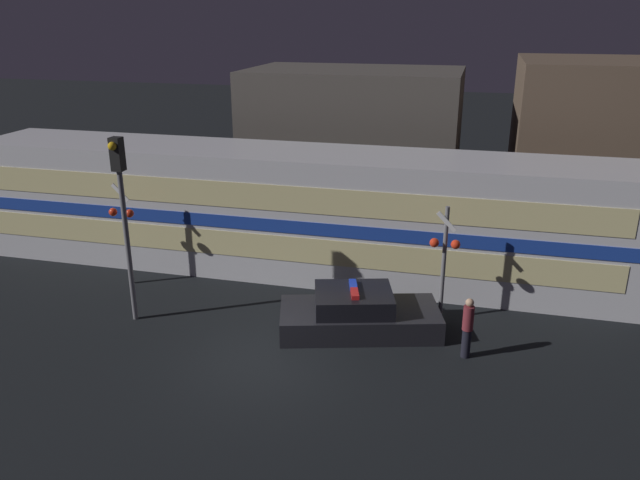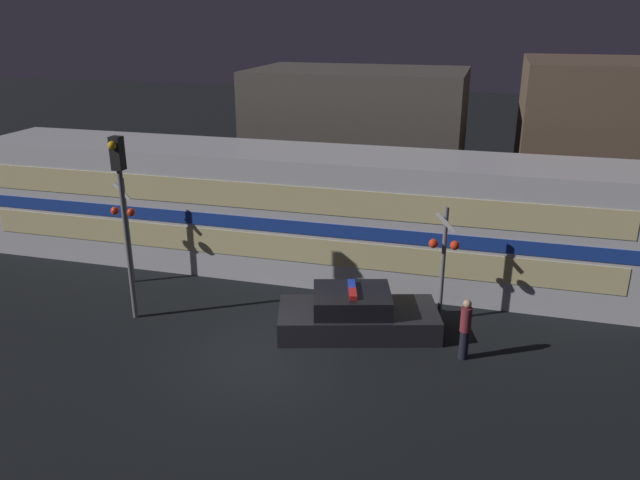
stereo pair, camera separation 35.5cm
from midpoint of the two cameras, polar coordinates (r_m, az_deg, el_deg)
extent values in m
plane|color=black|center=(16.35, -4.74, -10.90)|extent=(120.00, 120.00, 0.00)
cube|color=silver|center=(21.19, -2.38, 2.70)|extent=(22.03, 3.16, 4.14)
cube|color=#193899|center=(19.75, -3.79, 1.36)|extent=(21.59, 0.03, 0.41)
cube|color=beige|center=(20.00, -3.74, -0.66)|extent=(20.93, 0.02, 0.83)
cube|color=beige|center=(19.48, -3.85, 3.90)|extent=(20.93, 0.02, 0.83)
cube|color=black|center=(17.55, 4.07, -7.30)|extent=(4.76, 3.05, 0.68)
cube|color=black|center=(17.27, 3.54, -5.52)|extent=(2.49, 2.20, 0.53)
cube|color=red|center=(16.87, 3.62, -4.94)|extent=(0.35, 0.61, 0.12)
cube|color=blue|center=(17.39, 3.50, -4.14)|extent=(0.35, 0.61, 0.12)
cylinder|color=black|center=(16.65, 13.61, -9.28)|extent=(0.24, 0.24, 0.79)
cylinder|color=maroon|center=(16.31, 13.82, -7.07)|extent=(0.28, 0.28, 0.66)
sphere|color=tan|center=(16.12, 13.95, -5.69)|extent=(0.21, 0.21, 0.21)
cylinder|color=slate|center=(17.89, 11.73, -2.30)|extent=(0.12, 0.12, 3.42)
sphere|color=red|center=(17.53, 10.90, -0.32)|extent=(0.26, 0.26, 0.26)
sphere|color=red|center=(17.50, 12.79, -0.49)|extent=(0.26, 0.26, 0.26)
cube|color=white|center=(17.37, 12.01, 1.57)|extent=(0.58, 0.03, 0.58)
cylinder|color=slate|center=(20.94, -16.70, 0.77)|extent=(0.12, 0.12, 3.54)
sphere|color=red|center=(20.77, -17.78, 2.56)|extent=(0.26, 0.26, 0.26)
sphere|color=red|center=(20.46, -16.41, 2.45)|extent=(0.26, 0.26, 0.26)
cube|color=white|center=(20.49, -17.19, 4.25)|extent=(0.58, 0.03, 0.58)
cylinder|color=slate|center=(18.28, -16.63, -0.58)|extent=(0.15, 0.15, 4.42)
cube|color=black|center=(17.56, -17.49, 7.57)|extent=(0.30, 0.30, 0.90)
sphere|color=gold|center=(17.35, -17.92, 8.24)|extent=(0.23, 0.23, 0.23)
cube|color=#47423D|center=(26.71, 3.83, 8.66)|extent=(8.64, 5.48, 6.24)
camera|label=1|loc=(0.18, -89.47, 0.20)|focal=35.00mm
camera|label=2|loc=(0.18, 90.53, -0.20)|focal=35.00mm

